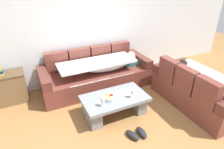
# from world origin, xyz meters

# --- Properties ---
(ground_plane) EXTENTS (14.00, 14.00, 0.00)m
(ground_plane) POSITION_xyz_m (0.00, 0.00, 0.00)
(ground_plane) COLOR olive
(back_wall) EXTENTS (9.00, 0.10, 2.70)m
(back_wall) POSITION_xyz_m (0.00, 2.15, 1.35)
(back_wall) COLOR silver
(back_wall) RESTS_ON ground_plane
(couch_along_wall) EXTENTS (2.47, 0.92, 0.88)m
(couch_along_wall) POSITION_xyz_m (0.08, 1.63, 0.33)
(couch_along_wall) COLOR brown
(couch_along_wall) RESTS_ON ground_plane
(couch_near_window) EXTENTS (0.92, 1.79, 0.88)m
(couch_near_window) POSITION_xyz_m (1.60, 0.11, 0.33)
(couch_near_window) COLOR brown
(couch_near_window) RESTS_ON ground_plane
(coffee_table) EXTENTS (1.20, 0.68, 0.38)m
(coffee_table) POSITION_xyz_m (-0.02, 0.54, 0.24)
(coffee_table) COLOR gray
(coffee_table) RESTS_ON ground_plane
(fruit_bowl) EXTENTS (0.28, 0.28, 0.10)m
(fruit_bowl) POSITION_xyz_m (-0.12, 0.53, 0.42)
(fruit_bowl) COLOR silver
(fruit_bowl) RESTS_ON coffee_table
(wine_glass_near_left) EXTENTS (0.07, 0.07, 0.17)m
(wine_glass_near_left) POSITION_xyz_m (-0.32, 0.38, 0.50)
(wine_glass_near_left) COLOR silver
(wine_glass_near_left) RESTS_ON coffee_table
(wine_glass_near_right) EXTENTS (0.07, 0.07, 0.17)m
(wine_glass_near_right) POSITION_xyz_m (0.26, 0.39, 0.50)
(wine_glass_near_right) COLOR silver
(wine_glass_near_right) RESTS_ON coffee_table
(open_magazine) EXTENTS (0.31, 0.25, 0.01)m
(open_magazine) POSITION_xyz_m (0.17, 0.58, 0.39)
(open_magazine) COLOR white
(open_magazine) RESTS_ON coffee_table
(side_cabinet) EXTENTS (0.72, 0.44, 0.64)m
(side_cabinet) POSITION_xyz_m (-1.81, 1.85, 0.32)
(side_cabinet) COLOR brown
(side_cabinet) RESTS_ON ground_plane
(pair_of_shoes) EXTENTS (0.33, 0.30, 0.09)m
(pair_of_shoes) POSITION_xyz_m (0.05, -0.15, 0.04)
(pair_of_shoes) COLOR black
(pair_of_shoes) RESTS_ON ground_plane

